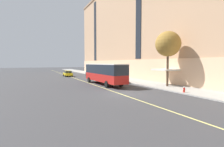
# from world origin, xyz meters

# --- Properties ---
(ground_plane) EXTENTS (260.00, 260.00, 0.00)m
(ground_plane) POSITION_xyz_m (0.00, 0.00, 0.00)
(ground_plane) COLOR #38383A
(sidewalk) EXTENTS (5.15, 160.00, 0.15)m
(sidewalk) POSITION_xyz_m (8.94, 3.00, 0.07)
(sidewalk) COLOR #9E9B93
(sidewalk) RESTS_ON ground
(apartment_facade) EXTENTS (15.20, 110.00, 26.99)m
(apartment_facade) POSITION_xyz_m (17.50, 0.00, 13.48)
(apartment_facade) COLOR tan
(apartment_facade) RESTS_ON ground
(city_bus) EXTENTS (3.06, 11.95, 3.53)m
(city_bus) POSITION_xyz_m (1.51, 9.06, 2.05)
(city_bus) COLOR red
(city_bus) RESTS_ON ground
(parked_car_champagne_0) EXTENTS (2.06, 4.68, 1.56)m
(parked_car_champagne_0) POSITION_xyz_m (5.12, 11.03, 0.78)
(parked_car_champagne_0) COLOR #BCAD89
(parked_car_champagne_0) RESTS_ON ground
(parked_car_black_3) EXTENTS (2.01, 4.37, 1.56)m
(parked_car_black_3) POSITION_xyz_m (5.30, 27.78, 0.78)
(parked_car_black_3) COLOR black
(parked_car_black_3) RESTS_ON ground
(taxi_cab) EXTENTS (2.02, 4.52, 1.56)m
(taxi_cab) POSITION_xyz_m (-0.57, 29.81, 0.78)
(taxi_cab) COLOR yellow
(taxi_cab) RESTS_ON ground
(street_tree_mid_block) EXTENTS (3.80, 3.80, 8.29)m
(street_tree_mid_block) POSITION_xyz_m (8.98, 2.03, 6.50)
(street_tree_mid_block) COLOR brown
(street_tree_mid_block) RESTS_ON sidewalk
(fire_hydrant) EXTENTS (0.42, 0.24, 0.72)m
(fire_hydrant) POSITION_xyz_m (6.86, -3.11, 0.49)
(fire_hydrant) COLOR red
(fire_hydrant) RESTS_ON sidewalk
(lane_centerline) EXTENTS (0.16, 140.00, 0.01)m
(lane_centerline) POSITION_xyz_m (-0.19, 3.00, 0.00)
(lane_centerline) COLOR #E0D66B
(lane_centerline) RESTS_ON ground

